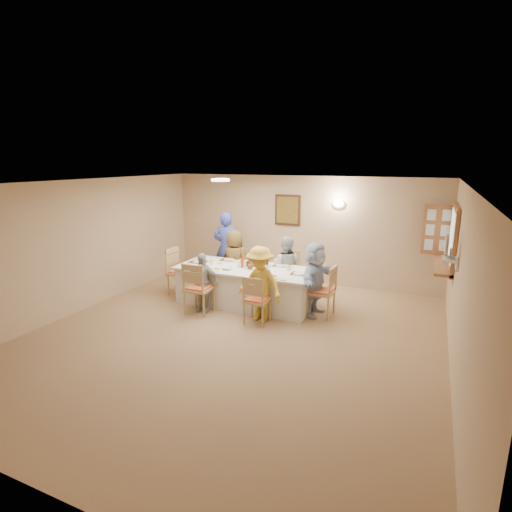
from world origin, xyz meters
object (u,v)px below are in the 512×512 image
at_px(desk_fan, 449,249).
at_px(chair_back_left, 237,269).
at_px(serving_hatch, 453,238).
at_px(diner_back_left, 234,261).
at_px(chair_front_right, 257,299).
at_px(diner_right_end, 315,279).
at_px(condiment_ketchup, 243,261).
at_px(chair_right_end, 321,291).
at_px(caregiver, 226,248).
at_px(chair_left_end, 181,271).
at_px(chair_back_right, 287,274).
at_px(diner_front_left, 202,282).
at_px(diner_front_right, 260,284).
at_px(dining_table, 246,286).
at_px(diner_back_right, 286,267).
at_px(chair_front_left, 199,287).

distance_m(desk_fan, chair_back_left, 4.49).
bearing_deg(serving_hatch, diner_back_left, -177.17).
relative_size(chair_front_right, diner_right_end, 0.64).
bearing_deg(condiment_ketchup, chair_right_end, -0.36).
bearing_deg(serving_hatch, caregiver, 176.88).
height_order(chair_left_end, condiment_ketchup, chair_left_end).
distance_m(chair_back_right, chair_right_end, 1.24).
xyz_separation_m(serving_hatch, diner_front_left, (-4.28, -1.57, -0.93)).
bearing_deg(caregiver, chair_front_right, 118.35).
height_order(chair_front_right, condiment_ketchup, condiment_ketchup).
distance_m(chair_back_left, chair_back_right, 1.20).
bearing_deg(diner_right_end, chair_back_right, 52.45).
height_order(diner_front_left, diner_front_right, diner_front_right).
bearing_deg(serving_hatch, diner_front_left, -159.84).
height_order(chair_back_left, diner_front_left, diner_front_left).
relative_size(dining_table, diner_right_end, 1.98).
distance_m(diner_front_left, diner_right_end, 2.13).
height_order(chair_back_right, diner_back_right, diner_back_right).
xyz_separation_m(dining_table, diner_front_right, (0.60, -0.68, 0.31)).
bearing_deg(chair_front_left, dining_table, -128.95).
height_order(chair_back_left, diner_back_right, diner_back_right).
relative_size(chair_back_left, condiment_ketchup, 3.65).
bearing_deg(desk_fan, serving_hatch, 85.34).
xyz_separation_m(caregiver, condiment_ketchup, (0.98, -1.14, 0.04)).
distance_m(chair_front_left, diner_front_left, 0.14).
distance_m(diner_right_end, condiment_ketchup, 1.51).
bearing_deg(chair_right_end, caregiver, -110.74).
height_order(dining_table, chair_right_end, chair_right_end).
height_order(dining_table, chair_left_end, chair_left_end).
bearing_deg(diner_back_left, chair_front_right, 135.10).
distance_m(dining_table, chair_front_left, 1.01).
distance_m(dining_table, chair_back_right, 1.01).
height_order(desk_fan, condiment_ketchup, desk_fan).
height_order(desk_fan, chair_left_end, desk_fan).
bearing_deg(chair_front_left, chair_left_end, -42.18).
height_order(chair_left_end, chair_right_end, chair_left_end).
relative_size(chair_front_left, chair_front_right, 1.13).
bearing_deg(condiment_ketchup, chair_front_right, -50.20).
height_order(serving_hatch, chair_back_left, serving_hatch).
relative_size(diner_back_right, diner_front_right, 0.96).
bearing_deg(chair_front_right, chair_right_end, -140.17).
bearing_deg(condiment_ketchup, chair_left_end, -179.61).
bearing_deg(chair_front_left, diner_back_right, -131.11).
height_order(diner_front_right, condiment_ketchup, diner_front_right).
height_order(chair_front_left, diner_right_end, diner_right_end).
xyz_separation_m(dining_table, diner_front_left, (-0.60, -0.68, 0.19)).
distance_m(chair_back_left, diner_front_left, 1.48).
bearing_deg(caregiver, chair_right_end, 144.25).
xyz_separation_m(diner_front_right, diner_right_end, (0.82, 0.68, 0.01)).
bearing_deg(chair_back_left, diner_right_end, -30.92).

